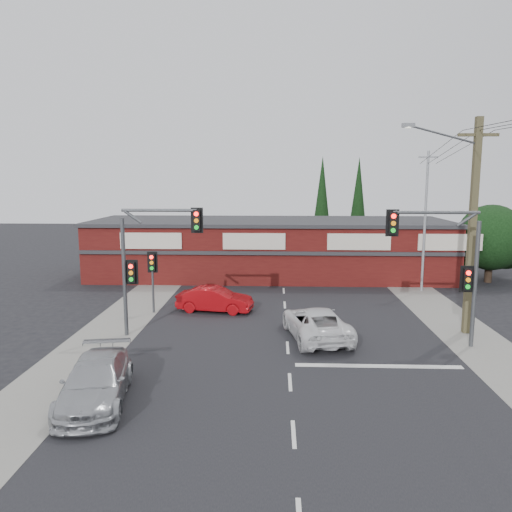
{
  "coord_description": "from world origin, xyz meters",
  "views": [
    {
      "loc": [
        -0.55,
        -20.25,
        7.25
      ],
      "look_at": [
        -1.47,
        3.0,
        3.64
      ],
      "focal_mm": 35.0,
      "sensor_mm": 36.0,
      "label": 1
    }
  ],
  "objects_px": {
    "shop_building": "(270,247)",
    "utility_pole": "(470,220)",
    "silver_suv": "(96,382)",
    "white_suv": "(316,323)",
    "red_sedan": "(215,299)"
  },
  "relations": [
    {
      "from": "white_suv",
      "to": "red_sedan",
      "type": "distance_m",
      "value": 6.86
    },
    {
      "from": "white_suv",
      "to": "silver_suv",
      "type": "relative_size",
      "value": 1.05
    },
    {
      "from": "silver_suv",
      "to": "utility_pole",
      "type": "relative_size",
      "value": 0.49
    },
    {
      "from": "silver_suv",
      "to": "red_sedan",
      "type": "relative_size",
      "value": 1.19
    },
    {
      "from": "white_suv",
      "to": "utility_pole",
      "type": "distance_m",
      "value": 8.51
    },
    {
      "from": "white_suv",
      "to": "red_sedan",
      "type": "bearing_deg",
      "value": -50.96
    },
    {
      "from": "shop_building",
      "to": "silver_suv",
      "type": "bearing_deg",
      "value": -103.71
    },
    {
      "from": "red_sedan",
      "to": "shop_building",
      "type": "distance_m",
      "value": 11.07
    },
    {
      "from": "silver_suv",
      "to": "utility_pole",
      "type": "distance_m",
      "value": 17.44
    },
    {
      "from": "shop_building",
      "to": "utility_pole",
      "type": "relative_size",
      "value": 2.73
    },
    {
      "from": "shop_building",
      "to": "utility_pole",
      "type": "xyz_separation_m",
      "value": [
        9.36,
        -14.0,
        3.26
      ]
    },
    {
      "from": "silver_suv",
      "to": "red_sedan",
      "type": "xyz_separation_m",
      "value": [
        2.5,
        11.47,
        -0.04
      ]
    },
    {
      "from": "white_suv",
      "to": "shop_building",
      "type": "xyz_separation_m",
      "value": [
        -2.33,
        15.05,
        1.41
      ]
    },
    {
      "from": "red_sedan",
      "to": "utility_pole",
      "type": "distance_m",
      "value": 13.55
    },
    {
      "from": "white_suv",
      "to": "silver_suv",
      "type": "height_order",
      "value": "white_suv"
    }
  ]
}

